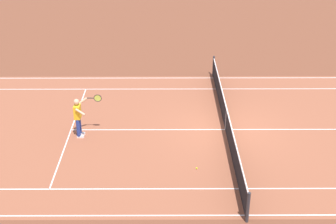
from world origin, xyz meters
The scene contains 6 objects.
ground_plane centered at (0.00, 0.00, 0.00)m, with size 60.00×60.00×0.00m, color brown.
court_slab centered at (0.00, 0.00, 0.00)m, with size 24.20×11.40×0.00m, color #935138.
court_line_markings centered at (0.00, 0.00, 0.00)m, with size 23.85×11.05×0.01m.
tennis_net centered at (0.00, 0.00, 0.49)m, with size 0.10×11.70×1.08m.
tennis_player_near centered at (5.93, 0.50, 0.93)m, with size 1.07×0.78×1.70m.
tennis_ball centered at (1.36, 2.91, 0.03)m, with size 0.07×0.07×0.07m, color #CCE01E.
Camera 1 is at (2.45, 17.27, 9.60)m, focal length 51.01 mm.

